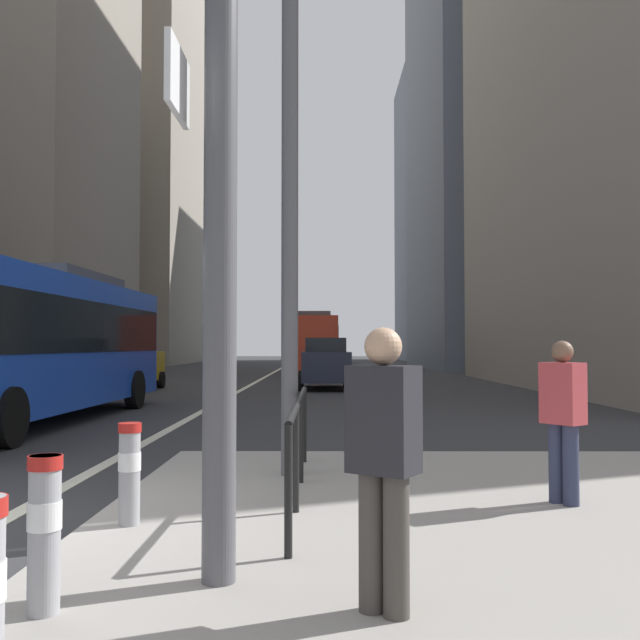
% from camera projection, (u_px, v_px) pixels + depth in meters
% --- Properties ---
extents(ground_plane, '(160.00, 160.00, 0.00)m').
position_uv_depth(ground_plane, '(241.00, 390.00, 26.21)').
color(ground_plane, '#303033').
extents(lane_centre_line, '(0.20, 80.00, 0.01)m').
position_uv_depth(lane_centre_line, '(264.00, 378.00, 36.20)').
color(lane_centre_line, beige).
rests_on(lane_centre_line, ground).
extents(office_tower_left_mid, '(11.91, 16.04, 41.23)m').
position_uv_depth(office_tower_left_mid, '(9.00, 32.00, 42.97)').
color(office_tower_left_mid, gray).
rests_on(office_tower_left_mid, ground).
extents(office_tower_left_far, '(13.89, 21.14, 54.14)m').
position_uv_depth(office_tower_left_far, '(122.00, 76.00, 67.09)').
color(office_tower_left_far, gray).
rests_on(office_tower_left_far, ground).
extents(office_tower_right_mid, '(13.29, 19.82, 39.16)m').
position_uv_depth(office_tower_right_mid, '(509.00, 106.00, 53.33)').
color(office_tower_right_mid, slate).
rests_on(office_tower_right_mid, ground).
extents(office_tower_right_far, '(10.98, 16.98, 31.19)m').
position_uv_depth(office_tower_right_far, '(453.00, 215.00, 76.34)').
color(office_tower_right_far, slate).
rests_on(office_tower_right_far, ground).
extents(city_bus_blue_oncoming, '(2.87, 11.30, 3.40)m').
position_uv_depth(city_bus_blue_oncoming, '(32.00, 338.00, 15.23)').
color(city_bus_blue_oncoming, blue).
rests_on(city_bus_blue_oncoming, ground).
extents(city_bus_red_receding, '(2.80, 11.52, 3.40)m').
position_uv_depth(city_bus_red_receding, '(315.00, 342.00, 39.60)').
color(city_bus_red_receding, red).
rests_on(city_bus_red_receding, ground).
extents(city_bus_red_distant, '(2.88, 10.62, 3.40)m').
position_uv_depth(city_bus_red_distant, '(321.00, 343.00, 55.66)').
color(city_bus_red_distant, '#198456').
rests_on(city_bus_red_distant, ground).
extents(car_oncoming_mid, '(2.05, 4.38, 1.94)m').
position_uv_depth(car_oncoming_mid, '(127.00, 364.00, 26.15)').
color(car_oncoming_mid, gold).
rests_on(car_oncoming_mid, ground).
extents(car_receding_near, '(2.10, 4.52, 1.94)m').
position_uv_depth(car_receding_near, '(336.00, 352.00, 65.46)').
color(car_receding_near, '#B2A899').
rests_on(car_receding_near, ground).
extents(car_receding_far, '(2.14, 4.51, 1.94)m').
position_uv_depth(car_receding_far, '(325.00, 363.00, 27.16)').
color(car_receding_far, '#232838').
rests_on(car_receding_far, ground).
extents(car_oncoming_far, '(2.05, 4.07, 1.94)m').
position_uv_depth(car_oncoming_far, '(116.00, 364.00, 25.17)').
color(car_oncoming_far, maroon).
rests_on(car_oncoming_far, ground).
extents(street_lamp_post, '(5.50, 0.32, 8.00)m').
position_uv_depth(street_lamp_post, '(290.00, 44.00, 8.51)').
color(street_lamp_post, '#56565B').
rests_on(street_lamp_post, median_island).
extents(bollard_right, '(0.20, 0.20, 0.89)m').
position_uv_depth(bollard_right, '(44.00, 525.00, 4.05)').
color(bollard_right, '#99999E').
rests_on(bollard_right, median_island).
extents(bollard_back, '(0.20, 0.20, 0.86)m').
position_uv_depth(bollard_back, '(130.00, 468.00, 6.05)').
color(bollard_back, '#99999E').
rests_on(bollard_back, median_island).
extents(pedestrian_railing, '(0.06, 4.25, 0.98)m').
position_uv_depth(pedestrian_railing, '(299.00, 424.00, 7.21)').
color(pedestrian_railing, black).
rests_on(pedestrian_railing, median_island).
extents(pedestrian_waiting, '(0.42, 0.45, 1.57)m').
position_uv_depth(pedestrian_waiting, '(563.00, 414.00, 6.84)').
color(pedestrian_waiting, '#2D334C').
rests_on(pedestrian_waiting, median_island).
extents(pedestrian_walking, '(0.45, 0.41, 1.63)m').
position_uv_depth(pedestrian_walking, '(384.00, 455.00, 4.06)').
color(pedestrian_walking, '#423D38').
rests_on(pedestrian_walking, median_island).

